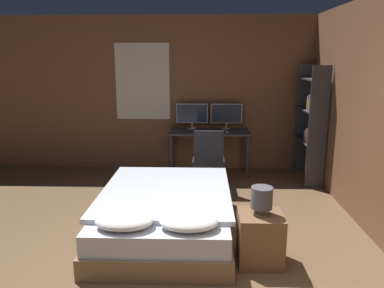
# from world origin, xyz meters

# --- Properties ---
(wall_back) EXTENTS (12.00, 0.08, 2.70)m
(wall_back) POSITION_xyz_m (-0.01, 4.11, 1.35)
(wall_back) COLOR brown
(wall_back) RESTS_ON ground_plane
(wall_side_right) EXTENTS (0.06, 12.00, 2.70)m
(wall_side_right) POSITION_xyz_m (2.14, 1.50, 1.35)
(wall_side_right) COLOR brown
(wall_side_right) RESTS_ON ground_plane
(bed) EXTENTS (1.48, 2.10, 0.57)m
(bed) POSITION_xyz_m (-0.22, 1.46, 0.25)
(bed) COLOR #846647
(bed) RESTS_ON ground_plane
(nightstand) EXTENTS (0.43, 0.42, 0.51)m
(nightstand) POSITION_xyz_m (0.77, 0.84, 0.26)
(nightstand) COLOR brown
(nightstand) RESTS_ON ground_plane
(bedside_lamp) EXTENTS (0.21, 0.21, 0.28)m
(bedside_lamp) POSITION_xyz_m (0.77, 0.84, 0.68)
(bedside_lamp) COLOR gray
(bedside_lamp) RESTS_ON nightstand
(desk) EXTENTS (1.37, 0.60, 0.76)m
(desk) POSITION_xyz_m (0.30, 3.74, 0.66)
(desk) COLOR #38383D
(desk) RESTS_ON ground_plane
(monitor_left) EXTENTS (0.55, 0.16, 0.44)m
(monitor_left) POSITION_xyz_m (0.01, 3.94, 1.02)
(monitor_left) COLOR #B7B7BC
(monitor_left) RESTS_ON desk
(monitor_right) EXTENTS (0.55, 0.16, 0.44)m
(monitor_right) POSITION_xyz_m (0.60, 3.94, 1.02)
(monitor_right) COLOR #B7B7BC
(monitor_right) RESTS_ON desk
(keyboard) EXTENTS (0.41, 0.13, 0.02)m
(keyboard) POSITION_xyz_m (0.30, 3.55, 0.77)
(keyboard) COLOR #B7B7BC
(keyboard) RESTS_ON desk
(computer_mouse) EXTENTS (0.07, 0.05, 0.04)m
(computer_mouse) POSITION_xyz_m (0.60, 3.55, 0.78)
(computer_mouse) COLOR #B7B7BC
(computer_mouse) RESTS_ON desk
(office_chair) EXTENTS (0.52, 0.52, 0.94)m
(office_chair) POSITION_xyz_m (0.29, 3.01, 0.38)
(office_chair) COLOR black
(office_chair) RESTS_ON ground_plane
(bookshelf) EXTENTS (0.29, 0.87, 1.88)m
(bookshelf) POSITION_xyz_m (1.94, 3.41, 1.03)
(bookshelf) COLOR #333338
(bookshelf) RESTS_ON ground_plane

